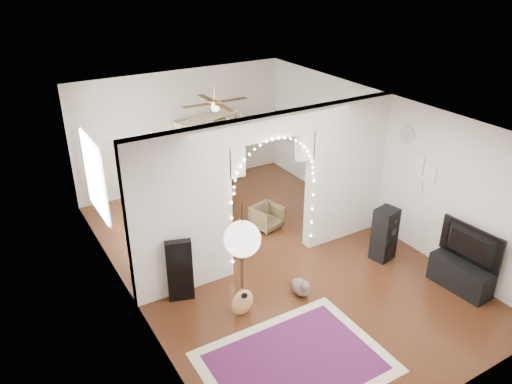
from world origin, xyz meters
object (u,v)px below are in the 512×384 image
floor_speaker (385,234)px  acoustic_guitar (242,293)px  dining_chair_right (267,217)px  bookcase (211,150)px  dining_chair_left (215,249)px  media_console (461,275)px  dining_table (201,192)px

floor_speaker → acoustic_guitar: bearing=169.7°
acoustic_guitar → dining_chair_right: size_ratio=1.76×
bookcase → dining_chair_left: (-1.43, -3.03, -0.60)m
media_console → bookcase: bookcase is taller
acoustic_guitar → media_console: bearing=-3.4°
media_console → dining_table: (-2.67, 4.19, 0.43)m
floor_speaker → dining_table: size_ratio=0.77×
acoustic_guitar → dining_chair_left: 1.61m
floor_speaker → dining_chair_left: 3.03m
acoustic_guitar → floor_speaker: acoustic_guitar is taller
dining_chair_left → bookcase: bearing=60.3°
dining_table → dining_chair_right: bearing=-35.1°
media_console → dining_table: size_ratio=0.78×
acoustic_guitar → dining_chair_right: 2.68m
media_console → dining_chair_left: size_ratio=2.06×
floor_speaker → dining_chair_right: size_ratio=1.86×
media_console → dining_chair_right: size_ratio=1.89×
dining_chair_right → bookcase: bearing=75.3°
acoustic_guitar → dining_chair_right: acoustic_guitar is taller
acoustic_guitar → floor_speaker: (2.94, 0.06, 0.08)m
bookcase → dining_chair_right: bearing=-110.3°
acoustic_guitar → media_console: 3.61m
bookcase → dining_chair_right: size_ratio=3.09×
floor_speaker → dining_chair_left: size_ratio=2.03×
dining_chair_right → dining_chair_left: bearing=-174.9°
acoustic_guitar → floor_speaker: size_ratio=0.95×
dining_chair_left → dining_chair_right: size_ratio=0.92×
acoustic_guitar → bookcase: 4.93m
media_console → dining_chair_left: bearing=133.6°
acoustic_guitar → dining_chair_left: (0.33, 1.56, -0.19)m
floor_speaker → dining_chair_left: (-2.61, 1.51, -0.27)m
media_console → dining_table: 4.99m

